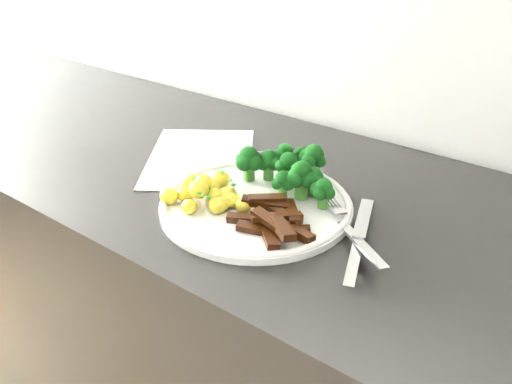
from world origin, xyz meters
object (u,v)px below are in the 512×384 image
at_px(plate, 256,204).
at_px(knife, 357,249).
at_px(beef_strips, 274,220).
at_px(recipe_paper, 201,157).
at_px(counter, 252,363).
at_px(potatoes, 208,192).
at_px(broccoli, 290,168).
at_px(fork, 352,232).

bearing_deg(plate, knife, -5.19).
xyz_separation_m(beef_strips, knife, (0.12, 0.02, -0.01)).
xyz_separation_m(plate, beef_strips, (0.06, -0.04, 0.01)).
distance_m(recipe_paper, knife, 0.40).
relative_size(counter, recipe_paper, 7.03).
relative_size(beef_strips, knife, 0.67).
bearing_deg(counter, potatoes, -89.76).
xyz_separation_m(counter, knife, (0.25, -0.09, 0.45)).
distance_m(broccoli, beef_strips, 0.13).
xyz_separation_m(potatoes, knife, (0.25, 0.02, -0.02)).
height_order(beef_strips, knife, beef_strips).
xyz_separation_m(beef_strips, fork, (0.10, 0.04, -0.00)).
bearing_deg(potatoes, beef_strips, 0.17).
height_order(recipe_paper, broccoli, broccoli).
relative_size(counter, fork, 13.51).
bearing_deg(beef_strips, knife, 10.77).
relative_size(plate, beef_strips, 2.16).
bearing_deg(broccoli, potatoes, -124.63).
bearing_deg(knife, fork, 131.65).
bearing_deg(plate, fork, 1.37).
height_order(counter, recipe_paper, recipe_paper).
xyz_separation_m(plate, potatoes, (-0.07, -0.04, 0.02)).
bearing_deg(knife, counter, 160.76).
relative_size(broccoli, potatoes, 1.34).
bearing_deg(beef_strips, counter, 139.34).
xyz_separation_m(plate, knife, (0.19, -0.02, 0.00)).
bearing_deg(fork, beef_strips, -156.95).
height_order(plate, potatoes, potatoes).
bearing_deg(recipe_paper, potatoes, -44.04).
bearing_deg(beef_strips, broccoli, 113.35).
bearing_deg(counter, fork, -16.02).
bearing_deg(counter, knife, -19.24).
bearing_deg(fork, counter, 163.98).
distance_m(broccoli, knife, 0.20).
height_order(counter, broccoli, broccoli).
height_order(recipe_paper, beef_strips, beef_strips).
height_order(plate, beef_strips, beef_strips).
height_order(potatoes, beef_strips, potatoes).
xyz_separation_m(counter, broccoli, (0.08, 0.00, 0.49)).
xyz_separation_m(broccoli, beef_strips, (0.05, -0.12, -0.03)).
xyz_separation_m(broccoli, fork, (0.15, -0.07, -0.03)).
bearing_deg(broccoli, counter, -177.48).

